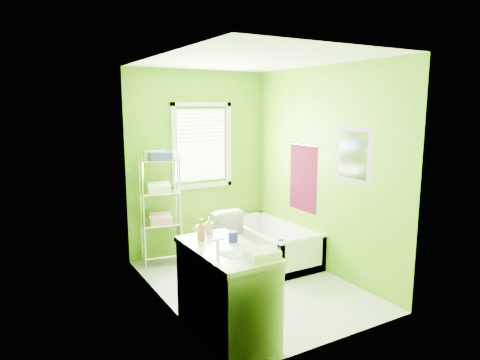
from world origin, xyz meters
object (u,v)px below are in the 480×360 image
toilet (220,232)px  wire_shelf_unit (161,197)px  vanity (227,288)px  bathtub (270,248)px

toilet → wire_shelf_unit: size_ratio=0.49×
toilet → vanity: vanity is taller
toilet → wire_shelf_unit: wire_shelf_unit is taller
bathtub → vanity: vanity is taller
vanity → wire_shelf_unit: (0.10, 2.02, 0.48)m
bathtub → toilet: size_ratio=2.09×
wire_shelf_unit → vanity: bearing=-92.9°
vanity → wire_shelf_unit: size_ratio=0.73×
bathtub → toilet: bearing=145.9°
bathtub → toilet: 0.74m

